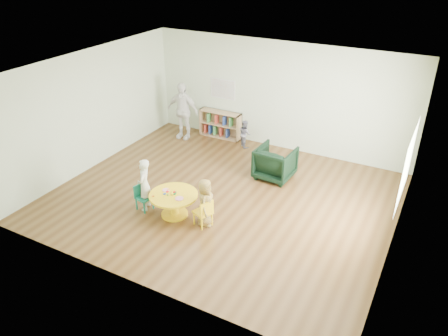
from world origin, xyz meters
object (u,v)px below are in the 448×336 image
object	(u,v)px
adult_caretaker	(182,111)
kid_chair_left	(143,196)
kid_chair_right	(204,212)
activity_table	(174,201)
child_left	(144,185)
child_right	(205,203)
armchair	(275,163)
toddler	(245,134)
bookshelf	(220,124)

from	to	relation	value
adult_caretaker	kid_chair_left	bearing A→B (deg)	-74.02
kid_chair_right	activity_table	bearing A→B (deg)	109.70
child_left	child_right	xyz separation A→B (m)	(1.37, 0.10, -0.07)
adult_caretaker	child_left	bearing A→B (deg)	-73.21
armchair	toddler	xyz separation A→B (m)	(-1.36, 1.21, -0.01)
kid_chair_left	child_right	distance (m)	1.43
adult_caretaker	bookshelf	bearing A→B (deg)	28.31
activity_table	toddler	xyz separation A→B (m)	(-0.18, 3.63, 0.03)
activity_table	armchair	world-z (taller)	armchair
armchair	child_right	size ratio (longest dim) A/B	0.86
kid_chair_left	armchair	world-z (taller)	armchair
bookshelf	toddler	world-z (taller)	bookshelf
child_right	bookshelf	bearing A→B (deg)	5.98
child_right	adult_caretaker	bearing A→B (deg)	19.95
kid_chair_right	bookshelf	distance (m)	4.34
child_right	kid_chair_right	bearing A→B (deg)	168.32
bookshelf	armchair	world-z (taller)	armchair
toddler	child_left	bearing A→B (deg)	123.13
armchair	child_left	size ratio (longest dim) A/B	0.75
child_right	child_left	bearing A→B (deg)	75.43
activity_table	bookshelf	xyz separation A→B (m)	(-1.08, 3.92, 0.03)
armchair	adult_caretaker	size ratio (longest dim) A/B	0.53
child_right	adult_caretaker	world-z (taller)	adult_caretaker
bookshelf	toddler	bearing A→B (deg)	-17.70
kid_chair_right	toddler	world-z (taller)	toddler
child_left	toddler	bearing A→B (deg)	150.76
armchair	child_left	world-z (taller)	child_left
kid_chair_right	adult_caretaker	xyz separation A→B (m)	(-2.68, 3.40, 0.48)
bookshelf	armchair	size ratio (longest dim) A/B	1.42
kid_chair_right	armchair	xyz separation A→B (m)	(0.47, 2.45, 0.07)
activity_table	kid_chair_left	distance (m)	0.71
armchair	child_left	bearing A→B (deg)	56.73
activity_table	child_left	size ratio (longest dim) A/B	0.87
child_left	kid_chair_left	bearing A→B (deg)	-73.86
kid_chair_left	child_right	size ratio (longest dim) A/B	0.56
activity_table	bookshelf	distance (m)	4.06
kid_chair_right	child_right	xyz separation A→B (m)	(-0.01, 0.07, 0.18)
bookshelf	child_left	bearing A→B (deg)	-83.99
toddler	adult_caretaker	size ratio (longest dim) A/B	0.47
bookshelf	child_left	xyz separation A→B (m)	(0.42, -3.98, 0.19)
activity_table	armchair	size ratio (longest dim) A/B	1.16
armchair	toddler	distance (m)	1.82
toddler	adult_caretaker	world-z (taller)	adult_caretaker
kid_chair_right	child_left	world-z (taller)	child_left
kid_chair_left	adult_caretaker	xyz separation A→B (m)	(-1.26, 3.46, 0.50)
kid_chair_left	child_left	size ratio (longest dim) A/B	0.49
kid_chair_right	adult_caretaker	distance (m)	4.35
kid_chair_right	adult_caretaker	bearing A→B (deg)	60.70
bookshelf	child_right	xyz separation A→B (m)	(1.79, -3.88, 0.12)
bookshelf	child_left	distance (m)	4.01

